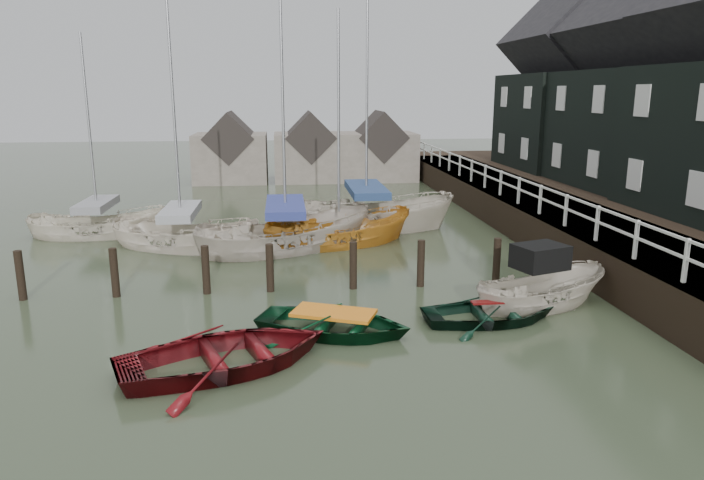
{
  "coord_description": "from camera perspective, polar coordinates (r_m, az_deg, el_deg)",
  "views": [
    {
      "loc": [
        -0.76,
        -14.39,
        5.64
      ],
      "look_at": [
        1.19,
        3.25,
        1.4
      ],
      "focal_mm": 32.0,
      "sensor_mm": 36.0,
      "label": 1
    }
  ],
  "objects": [
    {
      "name": "motorboat",
      "position": [
        17.59,
        16.7,
        -5.5
      ],
      "size": [
        4.38,
        2.78,
        2.45
      ],
      "rotation": [
        0.0,
        0.0,
        1.9
      ],
      "color": "beige",
      "rests_on": "ground"
    },
    {
      "name": "sailboat_b",
      "position": [
        23.03,
        -5.99,
        -0.66
      ],
      "size": [
        7.29,
        4.98,
        12.29
      ],
      "rotation": [
        0.0,
        0.0,
        1.96
      ],
      "color": "#BBAF9F",
      "rests_on": "ground"
    },
    {
      "name": "ground",
      "position": [
        15.48,
        -3.1,
        -7.95
      ],
      "size": [
        120.0,
        120.0,
        0.0
      ],
      "primitive_type": "plane",
      "color": "#313B26",
      "rests_on": "ground"
    },
    {
      "name": "sailboat_a",
      "position": [
        23.92,
        -15.16,
        -0.53
      ],
      "size": [
        6.2,
        4.4,
        10.03
      ],
      "rotation": [
        0.0,
        0.0,
        1.14
      ],
      "color": "beige",
      "rests_on": "ground"
    },
    {
      "name": "sailboat_e",
      "position": [
        26.93,
        -21.99,
        0.49
      ],
      "size": [
        5.46,
        2.16,
        8.8
      ],
      "rotation": [
        0.0,
        0.0,
        1.59
      ],
      "color": "beige",
      "rests_on": "ground"
    },
    {
      "name": "rowboat_red",
      "position": [
        13.59,
        -11.21,
        -11.35
      ],
      "size": [
        5.28,
        4.55,
        0.92
      ],
      "primitive_type": "imported",
      "rotation": [
        0.0,
        0.0,
        1.93
      ],
      "color": "#550C10",
      "rests_on": "ground"
    },
    {
      "name": "far_sheds",
      "position": [
        40.6,
        -4.08,
        8.05
      ],
      "size": [
        14.0,
        4.08,
        4.39
      ],
      "color": "#665B51",
      "rests_on": "ground"
    },
    {
      "name": "mooring_pilings",
      "position": [
        18.14,
        -7.19,
        -3.13
      ],
      "size": [
        13.72,
        0.22,
        1.8
      ],
      "color": "black",
      "rests_on": "ground"
    },
    {
      "name": "land_strip",
      "position": [
        29.58,
        26.03,
        1.06
      ],
      "size": [
        14.0,
        38.0,
        1.5
      ],
      "primitive_type": "cube",
      "color": "black",
      "rests_on": "ground"
    },
    {
      "name": "rowboat_green",
      "position": [
        15.11,
        -1.66,
        -8.48
      ],
      "size": [
        4.44,
        3.87,
        0.77
      ],
      "primitive_type": "imported",
      "rotation": [
        0.0,
        0.0,
        1.18
      ],
      "color": "#083118",
      "rests_on": "ground"
    },
    {
      "name": "sailboat_c",
      "position": [
        23.65,
        -1.17,
        -0.34
      ],
      "size": [
        6.29,
        3.84,
        9.56
      ],
      "rotation": [
        0.0,
        0.0,
        1.87
      ],
      "color": "#C07A24",
      "rests_on": "ground"
    },
    {
      "name": "pier",
      "position": [
        26.91,
        16.18,
        2.34
      ],
      "size": [
        3.04,
        32.0,
        2.7
      ],
      "color": "black",
      "rests_on": "ground"
    },
    {
      "name": "quay_houses",
      "position": [
        27.92,
        28.71,
        11.91
      ],
      "size": [
        6.52,
        28.14,
        10.01
      ],
      "color": "black",
      "rests_on": "ground"
    },
    {
      "name": "sailboat_d",
      "position": [
        26.32,
        1.3,
        1.19
      ],
      "size": [
        7.5,
        3.51,
        12.71
      ],
      "rotation": [
        0.0,
        0.0,
        1.46
      ],
      "color": "beige",
      "rests_on": "ground"
    },
    {
      "name": "rowboat_dkgreen",
      "position": [
        16.24,
        12.45,
        -7.22
      ],
      "size": [
        3.51,
        2.59,
        0.71
      ],
      "primitive_type": "imported",
      "rotation": [
        0.0,
        0.0,
        1.62
      ],
      "color": "black",
      "rests_on": "ground"
    }
  ]
}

